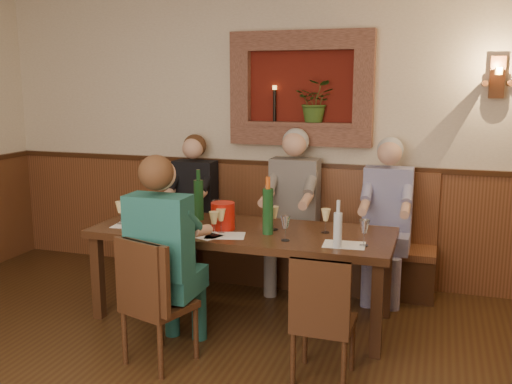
% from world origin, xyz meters
% --- Properties ---
extents(room_shell, '(6.04, 6.04, 2.82)m').
position_xyz_m(room_shell, '(0.00, 0.00, 1.89)').
color(room_shell, beige).
rests_on(room_shell, ground).
extents(wainscoting, '(6.02, 6.02, 1.15)m').
position_xyz_m(wainscoting, '(0.00, -0.00, 0.59)').
color(wainscoting, '#573018').
rests_on(wainscoting, ground).
extents(wall_niche, '(1.36, 0.30, 1.06)m').
position_xyz_m(wall_niche, '(0.24, 2.94, 1.81)').
color(wall_niche, '#59150C').
rests_on(wall_niche, ground).
extents(wall_sconce, '(0.25, 0.20, 0.35)m').
position_xyz_m(wall_sconce, '(1.90, 2.93, 1.94)').
color(wall_sconce, '#573018').
rests_on(wall_sconce, ground).
extents(dining_table, '(2.40, 0.90, 0.75)m').
position_xyz_m(dining_table, '(0.00, 1.85, 0.68)').
color(dining_table, black).
rests_on(dining_table, ground).
extents(bench, '(3.00, 0.45, 1.11)m').
position_xyz_m(bench, '(0.00, 2.79, 0.33)').
color(bench, '#381E0F').
rests_on(bench, ground).
extents(chair_near_left, '(0.50, 0.50, 0.91)m').
position_xyz_m(chair_near_left, '(-0.29, 0.94, 0.26)').
color(chair_near_left, black).
rests_on(chair_near_left, ground).
extents(chair_near_right, '(0.38, 0.38, 0.86)m').
position_xyz_m(chair_near_right, '(0.83, 1.06, 0.25)').
color(chair_near_right, black).
rests_on(chair_near_right, ground).
extents(person_bench_left, '(0.41, 0.51, 1.41)m').
position_xyz_m(person_bench_left, '(-0.82, 2.69, 0.58)').
color(person_bench_left, black).
rests_on(person_bench_left, ground).
extents(person_bench_mid, '(0.45, 0.55, 1.50)m').
position_xyz_m(person_bench_mid, '(0.20, 2.69, 0.62)').
color(person_bench_mid, '#544E4D').
rests_on(person_bench_mid, ground).
extents(person_bench_right, '(0.43, 0.52, 1.44)m').
position_xyz_m(person_bench_right, '(1.06, 2.69, 0.59)').
color(person_bench_right, navy).
rests_on(person_bench_right, ground).
extents(person_chair_front, '(0.43, 0.53, 1.44)m').
position_xyz_m(person_chair_front, '(-0.29, 1.07, 0.60)').
color(person_chair_front, navy).
rests_on(person_chair_front, ground).
extents(spittoon_bucket, '(0.20, 0.20, 0.22)m').
position_xyz_m(spittoon_bucket, '(-0.15, 1.80, 0.86)').
color(spittoon_bucket, red).
rests_on(spittoon_bucket, dining_table).
extents(wine_bottle_green_a, '(0.10, 0.10, 0.45)m').
position_xyz_m(wine_bottle_green_a, '(0.24, 1.77, 0.94)').
color(wine_bottle_green_a, '#19471E').
rests_on(wine_bottle_green_a, dining_table).
extents(wine_bottle_green_b, '(0.11, 0.11, 0.43)m').
position_xyz_m(wine_bottle_green_b, '(-0.46, 2.04, 0.93)').
color(wine_bottle_green_b, '#19471E').
rests_on(wine_bottle_green_b, dining_table).
extents(water_bottle, '(0.08, 0.08, 0.34)m').
position_xyz_m(water_bottle, '(0.82, 1.57, 0.89)').
color(water_bottle, silver).
rests_on(water_bottle, dining_table).
extents(tasting_sheet_a, '(0.31, 0.24, 0.00)m').
position_xyz_m(tasting_sheet_a, '(-0.91, 1.67, 0.75)').
color(tasting_sheet_a, white).
rests_on(tasting_sheet_a, dining_table).
extents(tasting_sheet_b, '(0.34, 0.28, 0.00)m').
position_xyz_m(tasting_sheet_b, '(-0.06, 1.62, 0.75)').
color(tasting_sheet_b, white).
rests_on(tasting_sheet_b, dining_table).
extents(tasting_sheet_c, '(0.32, 0.24, 0.00)m').
position_xyz_m(tasting_sheet_c, '(0.85, 1.65, 0.75)').
color(tasting_sheet_c, white).
rests_on(tasting_sheet_c, dining_table).
extents(tasting_sheet_d, '(0.32, 0.27, 0.00)m').
position_xyz_m(tasting_sheet_d, '(-0.22, 1.57, 0.75)').
color(tasting_sheet_d, white).
rests_on(tasting_sheet_d, dining_table).
extents(wine_glass_0, '(0.08, 0.08, 0.19)m').
position_xyz_m(wine_glass_0, '(0.42, 1.62, 0.85)').
color(wine_glass_0, white).
rests_on(wine_glass_0, dining_table).
extents(wine_glass_1, '(0.08, 0.08, 0.19)m').
position_xyz_m(wine_glass_1, '(-1.02, 1.70, 0.85)').
color(wine_glass_1, '#FCE696').
rests_on(wine_glass_1, dining_table).
extents(wine_glass_2, '(0.08, 0.08, 0.19)m').
position_xyz_m(wine_glass_2, '(-0.67, 1.96, 0.85)').
color(wine_glass_2, white).
rests_on(wine_glass_2, dining_table).
extents(wine_glass_3, '(0.08, 0.08, 0.19)m').
position_xyz_m(wine_glass_3, '(0.66, 1.94, 0.85)').
color(wine_glass_3, '#FCE696').
rests_on(wine_glass_3, dining_table).
extents(wine_glass_4, '(0.08, 0.08, 0.19)m').
position_xyz_m(wine_glass_4, '(0.25, 1.90, 0.85)').
color(wine_glass_4, '#FCE696').
rests_on(wine_glass_4, dining_table).
extents(wine_glass_5, '(0.08, 0.08, 0.19)m').
position_xyz_m(wine_glass_5, '(-0.14, 1.58, 0.85)').
color(wine_glass_5, '#FCE696').
rests_on(wine_glass_5, dining_table).
extents(wine_glass_6, '(0.08, 0.08, 0.19)m').
position_xyz_m(wine_glass_6, '(0.99, 1.67, 0.85)').
color(wine_glass_6, white).
rests_on(wine_glass_6, dining_table).
extents(wine_glass_7, '(0.08, 0.08, 0.19)m').
position_xyz_m(wine_glass_7, '(-0.12, 1.69, 0.85)').
color(wine_glass_7, '#FCE696').
rests_on(wine_glass_7, dining_table).
extents(wine_glass_8, '(0.08, 0.08, 0.19)m').
position_xyz_m(wine_glass_8, '(-0.28, 2.00, 0.85)').
color(wine_glass_8, white).
rests_on(wine_glass_8, dining_table).
extents(wine_glass_9, '(0.08, 0.08, 0.19)m').
position_xyz_m(wine_glass_9, '(-0.60, 1.67, 0.85)').
color(wine_glass_9, '#FCE696').
rests_on(wine_glass_9, dining_table).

